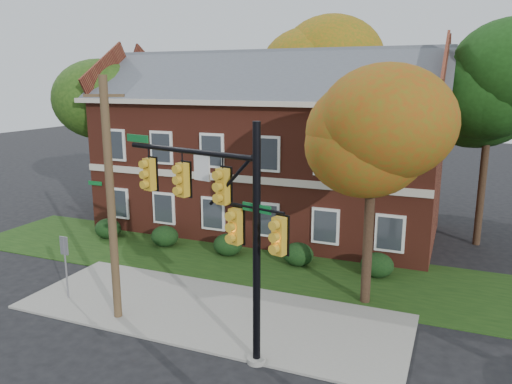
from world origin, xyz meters
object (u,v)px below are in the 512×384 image
at_px(hedge_center, 228,245).
at_px(hedge_left, 165,236).
at_px(hedge_right, 298,254).
at_px(tree_far_rear, 329,70).
at_px(tree_near_right, 380,125).
at_px(tree_right_rear, 500,81).
at_px(hedge_far_right, 377,265).
at_px(hedge_far_left, 108,228).
at_px(sign_post, 65,257).
at_px(tree_left_rear, 109,106).
at_px(apartment_building, 268,139).
at_px(utility_pole, 111,201).
at_px(traffic_signal, 222,212).

bearing_deg(hedge_center, hedge_left, 180.00).
bearing_deg(hedge_right, tree_far_rear, 99.36).
relative_size(tree_near_right, tree_right_rear, 0.81).
xyz_separation_m(hedge_far_right, tree_right_rear, (4.31, 6.11, 7.60)).
relative_size(hedge_far_left, hedge_far_right, 1.00).
height_order(hedge_center, hedge_far_right, same).
distance_m(hedge_far_right, tree_right_rear, 10.66).
distance_m(hedge_right, sign_post, 9.80).
bearing_deg(hedge_right, hedge_far_left, 180.00).
xyz_separation_m(hedge_far_left, sign_post, (3.50, -6.75, 1.17)).
distance_m(hedge_right, tree_left_rear, 15.17).
height_order(hedge_left, tree_near_right, tree_near_right).
height_order(apartment_building, tree_near_right, apartment_building).
bearing_deg(utility_pole, tree_left_rear, 104.12).
bearing_deg(utility_pole, sign_post, 144.82).
distance_m(hedge_right, tree_right_rear, 12.50).
xyz_separation_m(hedge_left, utility_pole, (2.72, -7.29, 3.70)).
relative_size(tree_far_rear, sign_post, 4.61).
height_order(hedge_right, traffic_signal, traffic_signal).
bearing_deg(hedge_left, hedge_right, 0.00).
bearing_deg(utility_pole, apartment_building, 62.52).
distance_m(hedge_left, tree_left_rear, 9.69).
bearing_deg(tree_near_right, hedge_right, 142.72).
bearing_deg(tree_left_rear, utility_pole, -51.93).
xyz_separation_m(apartment_building, traffic_signal, (3.56, -12.99, -0.58)).
bearing_deg(apartment_building, hedge_center, -90.00).
distance_m(apartment_building, tree_right_rear, 11.77).
bearing_deg(apartment_building, hedge_far_left, -143.11).
relative_size(hedge_right, tree_right_rear, 0.13).
xyz_separation_m(apartment_building, hedge_center, (0.00, -5.25, -4.46)).
distance_m(tree_near_right, tree_left_rear, 18.33).
bearing_deg(tree_right_rear, hedge_left, -157.58).
xyz_separation_m(hedge_far_left, tree_right_rear, (18.31, 6.11, 7.60)).
relative_size(hedge_center, utility_pole, 0.17).
distance_m(tree_left_rear, tree_far_rear, 14.40).
xyz_separation_m(hedge_center, tree_near_right, (7.22, -2.83, 6.14)).
distance_m(hedge_left, tree_far_rear, 16.25).
bearing_deg(tree_far_rear, tree_right_rear, -35.00).
distance_m(hedge_far_right, sign_post, 12.54).
distance_m(hedge_center, tree_left_rear, 12.23).
bearing_deg(traffic_signal, hedge_far_right, 80.72).
bearing_deg(utility_pole, hedge_far_left, 106.53).
relative_size(hedge_left, sign_post, 0.56).
bearing_deg(hedge_right, tree_near_right, -37.28).
bearing_deg(traffic_signal, hedge_right, 105.14).
distance_m(apartment_building, hedge_right, 7.73).
relative_size(tree_far_rear, utility_pole, 1.38).
distance_m(tree_far_rear, traffic_signal, 21.41).
bearing_deg(hedge_center, hedge_right, 0.00).
relative_size(hedge_center, hedge_right, 1.00).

